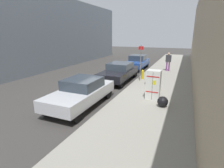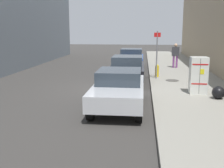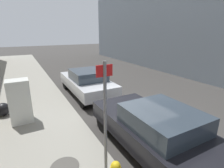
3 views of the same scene
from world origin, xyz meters
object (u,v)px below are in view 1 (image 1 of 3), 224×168
object	(u,v)px
parked_hatchback_blue	(137,62)
parked_sedan_dark	(119,72)
fire_hydrant	(143,74)
discarded_refrigerator	(153,85)
pedestrian_walking_far	(168,60)
street_sign_post	(141,61)
parked_sedan_silver	(81,92)
trash_bag	(163,102)

from	to	relation	value
parked_hatchback_blue	parked_sedan_dark	size ratio (longest dim) A/B	0.91
parked_hatchback_blue	fire_hydrant	bearing A→B (deg)	109.99
fire_hydrant	parked_sedan_dark	bearing A→B (deg)	21.84
parked_sedan_dark	fire_hydrant	bearing A→B (deg)	-158.16
discarded_refrigerator	pedestrian_walking_far	bearing A→B (deg)	-89.45
discarded_refrigerator	street_sign_post	bearing A→B (deg)	-65.61
parked_sedan_dark	parked_sedan_silver	distance (m)	5.45
street_sign_post	parked_sedan_silver	xyz separation A→B (m)	(1.64, 5.55, -0.91)
fire_hydrant	pedestrian_walking_far	xyz separation A→B (m)	(-1.48, -4.10, 0.64)
parked_sedan_silver	pedestrian_walking_far	bearing A→B (deg)	-107.30
street_sign_post	parked_sedan_dark	distance (m)	1.87
discarded_refrigerator	street_sign_post	xyz separation A→B (m)	(1.63, -3.59, 0.68)
street_sign_post	parked_sedan_dark	size ratio (longest dim) A/B	0.57
fire_hydrant	parked_sedan_silver	world-z (taller)	parked_sedan_silver
pedestrian_walking_far	parked_sedan_dark	distance (m)	5.77
discarded_refrigerator	parked_hatchback_blue	xyz separation A→B (m)	(3.27, -8.86, -0.21)
fire_hydrant	pedestrian_walking_far	world-z (taller)	pedestrian_walking_far
parked_sedan_silver	parked_hatchback_blue	bearing A→B (deg)	-90.00
fire_hydrant	pedestrian_walking_far	bearing A→B (deg)	-109.82
discarded_refrigerator	fire_hydrant	bearing A→B (deg)	-69.51
parked_sedan_silver	street_sign_post	bearing A→B (deg)	-106.46
discarded_refrigerator	parked_sedan_dark	bearing A→B (deg)	-46.87
parked_hatchback_blue	parked_sedan_silver	bearing A→B (deg)	90.00
discarded_refrigerator	street_sign_post	size ratio (longest dim) A/B	0.60
street_sign_post	parked_sedan_silver	bearing A→B (deg)	73.54
fire_hydrant	parked_hatchback_blue	distance (m)	5.00
parked_sedan_dark	discarded_refrigerator	bearing A→B (deg)	133.13
discarded_refrigerator	parked_hatchback_blue	size ratio (longest dim) A/B	0.38
pedestrian_walking_far	parked_sedan_dark	size ratio (longest dim) A/B	0.38
trash_bag	discarded_refrigerator	bearing A→B (deg)	-54.16
fire_hydrant	trash_bag	bearing A→B (deg)	113.52
discarded_refrigerator	street_sign_post	world-z (taller)	street_sign_post
street_sign_post	fire_hydrant	xyz separation A→B (m)	(-0.07, -0.58, -1.10)
discarded_refrigerator	parked_sedan_silver	size ratio (longest dim) A/B	0.37
street_sign_post	pedestrian_walking_far	xyz separation A→B (m)	(-1.55, -4.68, -0.46)
pedestrian_walking_far	parked_sedan_dark	xyz separation A→B (m)	(3.19, 4.79, -0.44)
trash_bag	pedestrian_walking_far	bearing A→B (deg)	-85.48
discarded_refrigerator	parked_sedan_silver	world-z (taller)	discarded_refrigerator
discarded_refrigerator	parked_hatchback_blue	world-z (taller)	discarded_refrigerator
discarded_refrigerator	parked_sedan_dark	world-z (taller)	discarded_refrigerator
fire_hydrant	parked_sedan_dark	world-z (taller)	parked_sedan_dark
discarded_refrigerator	parked_hatchback_blue	distance (m)	9.45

